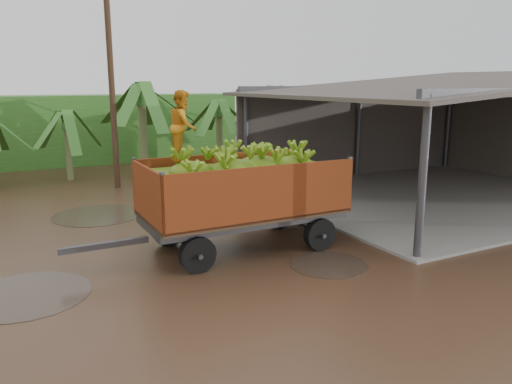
{
  "coord_description": "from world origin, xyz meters",
  "views": [
    {
      "loc": [
        -3.6,
        -12.16,
        4.24
      ],
      "look_at": [
        2.54,
        -0.45,
        1.34
      ],
      "focal_mm": 35.0,
      "sensor_mm": 36.0,
      "label": 1
    }
  ],
  "objects_px": {
    "man_blue": "(269,189)",
    "utility_pole": "(112,83)",
    "banana_trailer": "(242,191)",
    "man_grey": "(326,202)"
  },
  "relations": [
    {
      "from": "man_blue",
      "to": "utility_pole",
      "type": "distance_m",
      "value": 8.56
    },
    {
      "from": "man_blue",
      "to": "man_grey",
      "type": "height_order",
      "value": "man_blue"
    },
    {
      "from": "man_blue",
      "to": "utility_pole",
      "type": "height_order",
      "value": "utility_pole"
    },
    {
      "from": "man_blue",
      "to": "man_grey",
      "type": "xyz_separation_m",
      "value": [
        0.94,
        -1.79,
        -0.12
      ]
    },
    {
      "from": "man_grey",
      "to": "man_blue",
      "type": "bearing_deg",
      "value": -97.77
    },
    {
      "from": "banana_trailer",
      "to": "man_grey",
      "type": "bearing_deg",
      "value": 7.19
    },
    {
      "from": "man_blue",
      "to": "utility_pole",
      "type": "bearing_deg",
      "value": -85.37
    },
    {
      "from": "banana_trailer",
      "to": "man_blue",
      "type": "relative_size",
      "value": 3.62
    },
    {
      "from": "banana_trailer",
      "to": "utility_pole",
      "type": "height_order",
      "value": "utility_pole"
    },
    {
      "from": "banana_trailer",
      "to": "man_grey",
      "type": "relative_size",
      "value": 4.15
    }
  ]
}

